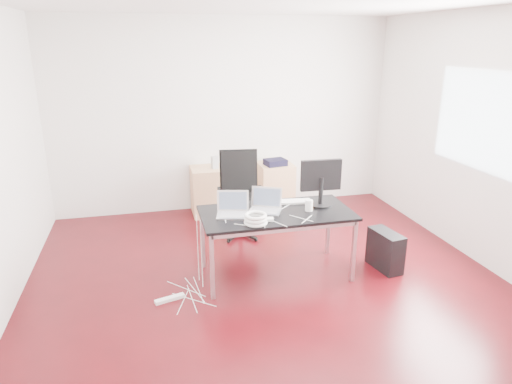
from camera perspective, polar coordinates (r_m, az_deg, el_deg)
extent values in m
plane|color=#37060A|center=(4.93, 1.56, -11.40)|extent=(5.00, 5.00, 0.00)
plane|color=silver|center=(6.81, -3.99, 9.45)|extent=(5.00, 0.00, 5.00)
plane|color=silver|center=(2.25, 19.27, -10.47)|extent=(5.00, 0.00, 5.00)
plane|color=silver|center=(5.61, 27.29, 5.55)|extent=(0.00, 5.00, 5.00)
plane|color=white|center=(5.71, 26.18, 7.97)|extent=(0.00, 1.50, 1.50)
cube|color=black|center=(4.84, 2.56, -2.65)|extent=(1.60, 0.80, 0.03)
cube|color=silver|center=(4.53, -5.50, -9.32)|extent=(0.04, 0.04, 0.70)
cube|color=silver|center=(5.15, -6.68, -5.79)|extent=(0.04, 0.04, 0.70)
cube|color=silver|center=(4.94, 12.11, -7.22)|extent=(0.04, 0.04, 0.70)
cube|color=silver|center=(5.52, 9.00, -4.23)|extent=(0.04, 0.04, 0.70)
cylinder|color=black|center=(6.00, -1.94, -3.30)|extent=(0.06, 0.06, 0.47)
cube|color=black|center=(5.91, -1.97, -0.91)|extent=(0.53, 0.52, 0.06)
cube|color=black|center=(6.02, -2.17, 2.52)|extent=(0.47, 0.15, 0.55)
cube|color=tan|center=(6.75, -5.90, 0.13)|extent=(0.50, 0.50, 0.70)
cube|color=tan|center=(6.95, 2.40, 0.76)|extent=(0.50, 0.50, 0.70)
cube|color=black|center=(5.34, 15.85, -7.03)|extent=(0.26, 0.47, 0.44)
cylinder|color=black|center=(6.84, -5.37, -1.45)|extent=(0.26, 0.26, 0.28)
cube|color=white|center=(4.72, -10.73, -12.98)|extent=(0.30, 0.14, 0.04)
cube|color=silver|center=(4.71, -2.90, -2.93)|extent=(0.37, 0.30, 0.01)
cube|color=silver|center=(4.78, -2.87, -1.12)|extent=(0.33, 0.12, 0.22)
cube|color=#475166|center=(4.78, -2.85, -1.14)|extent=(0.29, 0.10, 0.18)
cube|color=silver|center=(4.82, 1.11, -2.42)|extent=(0.40, 0.35, 0.01)
cube|color=silver|center=(4.89, 1.39, -0.67)|extent=(0.32, 0.19, 0.22)
cube|color=#475166|center=(4.88, 1.41, -0.69)|extent=(0.28, 0.16, 0.18)
cylinder|color=black|center=(5.07, 8.03, -1.53)|extent=(0.26, 0.26, 0.02)
cylinder|color=black|center=(5.01, 8.11, 0.19)|extent=(0.05, 0.05, 0.30)
cube|color=black|center=(4.98, 8.13, 2.10)|extent=(0.45, 0.07, 0.34)
cube|color=#475166|center=(5.00, 8.01, 2.19)|extent=(0.40, 0.02, 0.29)
cube|color=white|center=(5.11, 4.46, -1.21)|extent=(0.45, 0.20, 0.02)
cylinder|color=white|center=(4.87, 6.63, -1.68)|extent=(0.10, 0.10, 0.12)
cylinder|color=#56351D|center=(4.90, 6.70, -1.67)|extent=(0.10, 0.10, 0.10)
torus|color=white|center=(4.50, -0.03, -3.80)|extent=(0.24, 0.24, 0.04)
torus|color=white|center=(4.49, -0.04, -3.37)|extent=(0.23, 0.23, 0.04)
torus|color=white|center=(4.48, -0.04, -2.95)|extent=(0.22, 0.22, 0.04)
cube|color=white|center=(4.59, 1.76, -3.43)|extent=(0.08, 0.08, 0.03)
cube|color=#9E9E9E|center=(6.59, -5.18, 3.71)|extent=(0.11, 0.10, 0.18)
cube|color=black|center=(6.76, 2.43, 3.74)|extent=(0.33, 0.29, 0.09)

